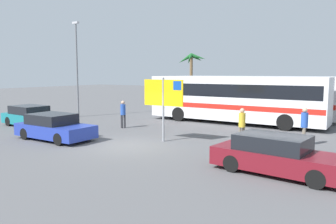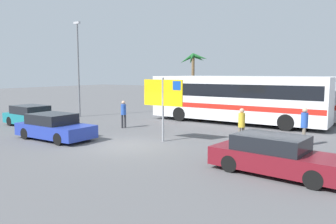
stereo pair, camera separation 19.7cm
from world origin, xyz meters
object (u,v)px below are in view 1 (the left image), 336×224
pedestrian_by_bus (123,112)px  bus_front_coach (234,97)px  ferry_sign (164,95)px  car_teal (31,116)px  car_blue (54,127)px  pedestrian_crossing_lot (304,123)px  bus_rear_coach (252,95)px  car_maroon (278,155)px  pedestrian_near_sign (242,123)px

pedestrian_by_bus → bus_front_coach: bearing=-79.4°
ferry_sign → car_teal: (-9.89, -0.62, -1.69)m
bus_front_coach → pedestrian_by_bus: 7.58m
car_blue → car_teal: bearing=157.5°
bus_front_coach → pedestrian_crossing_lot: size_ratio=6.55×
bus_front_coach → car_blue: 11.82m
bus_front_coach → pedestrian_crossing_lot: bus_front_coach is taller
bus_front_coach → car_teal: (-10.50, -8.29, -1.15)m
bus_rear_coach → car_teal: size_ratio=2.77×
car_teal → car_maroon: size_ratio=0.93×
bus_front_coach → car_blue: size_ratio=2.80×
bus_front_coach → pedestrian_near_sign: bearing=-64.9°
bus_rear_coach → car_blue: 14.78m
car_maroon → pedestrian_near_sign: pedestrian_near_sign is taller
bus_rear_coach → pedestrian_by_bus: 10.28m
pedestrian_near_sign → pedestrian_by_bus: bearing=44.4°
ferry_sign → car_teal: 10.06m
bus_front_coach → pedestrian_by_bus: bus_front_coach is taller
ferry_sign → car_maroon: ferry_sign is taller
pedestrian_crossing_lot → bus_front_coach: bearing=117.1°
bus_front_coach → car_teal: 13.43m
car_blue → pedestrian_crossing_lot: bearing=25.9°
bus_rear_coach → pedestrian_near_sign: bus_rear_coach is taller
bus_rear_coach → car_teal: bus_rear_coach is taller
car_maroon → pedestrian_near_sign: bearing=131.0°
car_blue → car_maroon: size_ratio=0.92×
bus_front_coach → pedestrian_crossing_lot: (5.49, -4.95, -0.70)m
bus_rear_coach → car_maroon: bus_rear_coach is taller
car_teal → car_maroon: (16.14, -1.80, 0.00)m
ferry_sign → pedestrian_near_sign: 4.01m
car_teal → pedestrian_crossing_lot: pedestrian_crossing_lot is taller
car_blue → pedestrian_by_bus: (0.63, 4.70, 0.37)m
bus_front_coach → bus_rear_coach: (0.12, 3.24, 0.00)m
car_teal → pedestrian_near_sign: pedestrian_near_sign is taller
car_blue → pedestrian_near_sign: pedestrian_near_sign is taller
bus_rear_coach → car_maroon: 14.48m
bus_front_coach → pedestrian_by_bus: size_ratio=6.98×
bus_rear_coach → pedestrian_near_sign: (2.81, -9.51, -0.74)m
bus_rear_coach → car_maroon: bearing=-67.5°
pedestrian_near_sign → bus_rear_coach: bearing=-24.6°
bus_rear_coach → pedestrian_crossing_lot: (5.37, -8.20, -0.70)m
ferry_sign → pedestrian_near_sign: bearing=18.8°
pedestrian_by_bus → pedestrian_crossing_lot: pedestrian_crossing_lot is taller
bus_front_coach → car_blue: bearing=-118.8°
car_teal → car_blue: same height
ferry_sign → car_teal: bearing=-179.3°
pedestrian_near_sign → car_maroon: bearing=174.3°
ferry_sign → pedestrian_crossing_lot: (6.09, 2.72, -1.24)m
bus_rear_coach → pedestrian_near_sign: bearing=-73.5°
pedestrian_crossing_lot → pedestrian_near_sign: 2.88m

